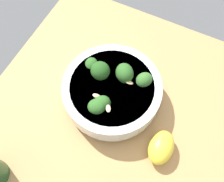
{
  "coord_description": "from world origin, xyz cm",
  "views": [
    {
      "loc": [
        -7.33,
        19.42,
        57.44
      ],
      "look_at": [
        4.08,
        -3.72,
        4.0
      ],
      "focal_mm": 41.36,
      "sensor_mm": 36.0,
      "label": 1
    }
  ],
  "objects": [
    {
      "name": "ground_plane",
      "position": [
        0.0,
        0.0,
        -2.41
      ],
      "size": [
        64.76,
        64.76,
        4.81
      ],
      "primitive_type": "cube",
      "color": "tan"
    },
    {
      "name": "bowl_of_broccoli",
      "position": [
        4.09,
        -3.84,
        4.34
      ],
      "size": [
        22.46,
        22.46,
        10.12
      ],
      "color": "white",
      "rests_on": "ground_plane"
    },
    {
      "name": "lemon_wedge",
      "position": [
        -10.98,
        2.97,
        2.29
      ],
      "size": [
        5.57,
        7.97,
        4.59
      ],
      "primitive_type": "ellipsoid",
      "rotation": [
        0.0,
        0.0,
        1.6
      ],
      "color": "yellow",
      "rests_on": "ground_plane"
    }
  ]
}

